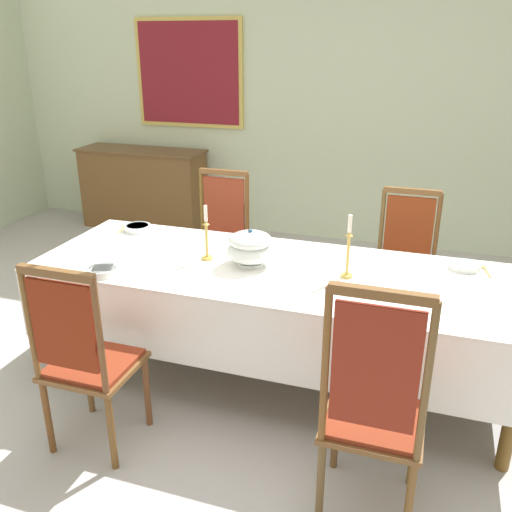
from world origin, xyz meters
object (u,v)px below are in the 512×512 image
(soup_tureen, at_px, (250,248))
(bowl_far_left, at_px, (103,270))
(dining_table, at_px, (274,279))
(bowl_near_left, at_px, (465,266))
(candlestick_west, at_px, (206,238))
(chair_south_a, at_px, (85,357))
(framed_painting, at_px, (189,73))
(sideboard, at_px, (144,189))
(spoon_secondary, at_px, (124,227))
(chair_north_a, at_px, (219,240))
(chair_south_b, at_px, (374,407))
(candlestick_east, at_px, (348,252))
(chair_north_b, at_px, (405,263))
(bowl_near_right, at_px, (138,227))
(spoon_primary, at_px, (485,269))

(soup_tureen, bearing_deg, bowl_far_left, -152.39)
(dining_table, xyz_separation_m, bowl_near_left, (1.08, 0.34, 0.09))
(soup_tureen, relative_size, candlestick_west, 0.83)
(chair_south_a, height_order, framed_painting, framed_painting)
(sideboard, relative_size, framed_painting, 1.18)
(soup_tureen, bearing_deg, spoon_secondary, 161.18)
(framed_painting, bearing_deg, sideboard, -153.63)
(chair_north_a, relative_size, candlestick_west, 3.16)
(candlestick_west, bearing_deg, chair_north_a, 107.76)
(chair_south_b, height_order, candlestick_east, chair_south_b)
(soup_tureen, height_order, sideboard, soup_tureen)
(chair_south_a, relative_size, chair_north_a, 0.99)
(candlestick_east, bearing_deg, bowl_far_left, -163.43)
(chair_south_b, bearing_deg, sideboard, 131.37)
(chair_south_a, xyz_separation_m, soup_tureen, (0.58, 0.91, 0.33))
(candlestick_east, height_order, bowl_far_left, candlestick_east)
(chair_north_b, relative_size, soup_tureen, 3.69)
(chair_south_b, bearing_deg, bowl_far_left, 162.58)
(bowl_far_left, bearing_deg, candlestick_east, 16.57)
(candlestick_west, bearing_deg, dining_table, 0.00)
(sideboard, bearing_deg, bowl_near_left, 147.38)
(bowl_far_left, relative_size, framed_painting, 0.16)
(sideboard, bearing_deg, bowl_near_right, 118.68)
(chair_south_b, relative_size, bowl_near_right, 6.30)
(candlestick_east, distance_m, spoon_secondary, 1.73)
(chair_south_a, height_order, sideboard, chair_south_a)
(chair_north_b, relative_size, candlestick_east, 2.86)
(spoon_secondary, height_order, sideboard, sideboard)
(chair_south_b, bearing_deg, chair_north_b, 90.00)
(spoon_secondary, bearing_deg, spoon_primary, -13.43)
(bowl_far_left, bearing_deg, spoon_primary, 20.01)
(dining_table, height_order, chair_north_a, chair_north_a)
(candlestick_west, bearing_deg, framed_painting, 116.11)
(chair_north_a, xyz_separation_m, chair_south_b, (1.44, -1.82, 0.03))
(candlestick_east, height_order, sideboard, candlestick_east)
(chair_south_a, xyz_separation_m, bowl_near_right, (-0.39, 1.26, 0.25))
(soup_tureen, height_order, spoon_secondary, soup_tureen)
(soup_tureen, bearing_deg, chair_north_a, 122.32)
(candlestick_west, distance_m, sideboard, 3.16)
(chair_north_a, bearing_deg, chair_south_a, 90.00)
(spoon_primary, bearing_deg, chair_south_b, -120.72)
(bowl_near_left, bearing_deg, spoon_secondary, 179.19)
(spoon_primary, bearing_deg, chair_north_a, 154.14)
(chair_south_b, bearing_deg, bowl_near_right, 145.41)
(bowl_far_left, bearing_deg, spoon_secondary, 113.03)
(bowl_near_right, relative_size, bowl_far_left, 0.99)
(candlestick_east, bearing_deg, chair_north_b, 72.79)
(soup_tureen, height_order, candlestick_east, candlestick_east)
(soup_tureen, relative_size, spoon_secondary, 1.64)
(chair_south_b, bearing_deg, framed_painting, 124.23)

